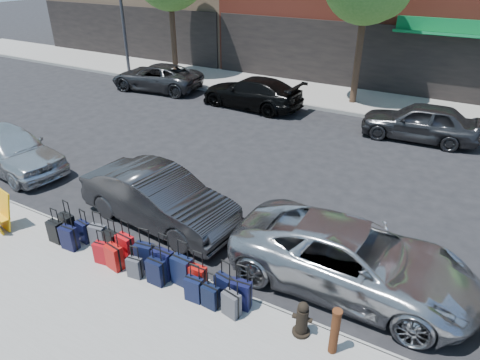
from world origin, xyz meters
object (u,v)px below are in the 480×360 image
Objects in this scene: car_far_0 at (156,77)px; car_far_1 at (252,93)px; suitcase_front_5 at (145,256)px; bollard at (335,331)px; car_near_2 at (352,258)px; fire_hydrant at (302,319)px; car_near_1 at (159,198)px; car_far_2 at (420,122)px; car_near_0 at (11,149)px.

car_far_1 is at bearing 81.49° from car_far_0.
suitcase_front_5 is 4.41m from bollard.
car_near_2 reaches higher than car_far_1.
car_far_0 is (-13.71, 11.85, 0.03)m from bollard.
car_near_2 is at bearing 73.43° from fire_hydrant.
car_near_1 is at bearing 110.50° from suitcase_front_5.
car_far_2 is (4.94, 9.53, -0.01)m from car_near_1.
suitcase_front_5 is 0.23× the size of car_near_0.
car_near_0 is 10.03m from car_far_0.
suitcase_front_5 is at bearing -98.41° from car_near_0.
car_near_0 is 0.97× the size of car_near_1.
fire_hydrant is 0.67m from bollard.
car_near_1 is at bearing -31.46° from car_far_2.
car_near_2 is (4.10, 1.88, 0.25)m from suitcase_front_5.
car_near_2 is 16.62m from car_far_0.
fire_hydrant is at bearing 170.31° from bollard.
bollard is 0.21× the size of car_near_1.
car_near_2 is 1.06× the size of car_far_0.
car_near_1 reaches higher than car_far_2.
car_near_2 is at bearing 46.42° from car_far_0.
fire_hydrant is 0.15× the size of car_far_1.
car_near_1 is 0.93× the size of car_far_0.
car_near_0 is 6.28m from car_near_1.
car_far_0 is 5.76m from car_far_1.
car_far_0 reaches higher than suitcase_front_5.
car_near_1 is (-4.79, 1.82, 0.25)m from fire_hydrant.
car_near_1 is 10.73m from car_far_2.
fire_hydrant is at bearing 35.14° from car_far_1.
fire_hydrant is 11.35m from car_far_2.
car_near_0 is (-7.31, 1.88, 0.28)m from suitcase_front_5.
suitcase_front_5 is 0.20× the size of car_near_2.
bollard is (0.64, -0.11, 0.15)m from fire_hydrant.
car_far_1 is (-2.52, 9.80, -0.04)m from car_near_1.
car_near_2 reaches higher than car_far_0.
car_far_1 reaches higher than bollard.
fire_hydrant is (3.76, -0.03, 0.03)m from suitcase_front_5.
car_far_0 is at bearing 44.91° from car_near_1.
fire_hydrant is at bearing -9.87° from suitcase_front_5.
bollard is at bearing -93.76° from car_near_0.
car_far_0 reaches higher than fire_hydrant.
bollard is 0.20× the size of car_far_1.
suitcase_front_5 is 14.96m from car_far_0.
car_far_0 is at bearing -95.75° from car_far_2.
bollard is at bearing -1.60° from car_far_2.
car_far_1 is (-7.64, 9.71, -0.01)m from car_near_2.
car_far_2 is at bearing 92.43° from bollard.
suitcase_front_5 is at bearing 31.15° from car_far_0.
car_near_2 is 9.43m from car_far_2.
car_near_0 reaches higher than suitcase_front_5.
car_near_0 reaches higher than car_near_2.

